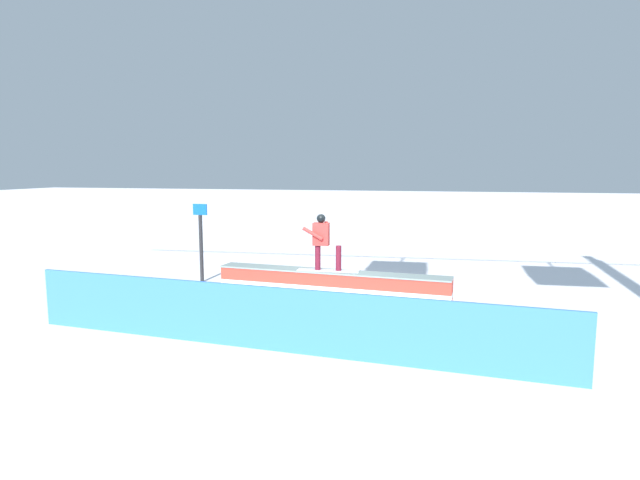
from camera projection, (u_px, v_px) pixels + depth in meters
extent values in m
plane|color=white|center=(331.00, 292.00, 13.24)|extent=(120.00, 120.00, 0.00)
cube|color=red|center=(331.00, 282.00, 13.20)|extent=(5.99, 1.02, 0.51)
cube|color=white|center=(331.00, 287.00, 13.22)|extent=(6.00, 1.03, 0.12)
cube|color=gray|center=(331.00, 272.00, 13.16)|extent=(5.99, 1.08, 0.04)
cube|color=silver|center=(328.00, 270.00, 13.19)|extent=(1.58, 0.38, 0.01)
cylinder|color=maroon|center=(318.00, 257.00, 13.19)|extent=(0.15, 0.15, 0.63)
cylinder|color=maroon|center=(339.00, 258.00, 13.09)|extent=(0.15, 0.15, 0.63)
cube|color=#DE3A35|center=(321.00, 234.00, 13.09)|extent=(0.41, 0.26, 0.57)
sphere|color=black|center=(321.00, 218.00, 13.04)|extent=(0.22, 0.22, 0.22)
cylinder|color=#DE3A35|center=(313.00, 234.00, 12.96)|extent=(0.53, 0.12, 0.34)
cylinder|color=#DE3A35|center=(326.00, 232.00, 13.23)|extent=(0.10, 0.09, 0.55)
cube|color=#397AED|center=(274.00, 319.00, 8.91)|extent=(9.80, 0.84, 1.11)
cylinder|color=#262628|center=(201.00, 249.00, 14.29)|extent=(0.10, 0.10, 1.85)
cube|color=blue|center=(200.00, 209.00, 14.14)|extent=(0.40, 0.04, 0.30)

